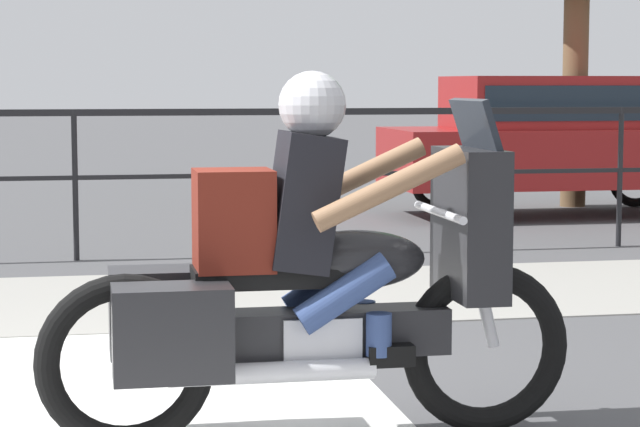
# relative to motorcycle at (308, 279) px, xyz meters

# --- Properties ---
(sidewalk_band) EXTENTS (44.00, 2.40, 0.01)m
(sidewalk_band) POSITION_rel_motorcycle_xyz_m (-1.00, 3.71, -0.71)
(sidewalk_band) COLOR #99968E
(sidewalk_band) RESTS_ON ground
(fence_railing) EXTENTS (36.00, 0.05, 1.33)m
(fence_railing) POSITION_rel_motorcycle_xyz_m (-1.00, 5.87, 0.33)
(fence_railing) COLOR black
(fence_railing) RESTS_ON ground
(motorcycle) EXTENTS (2.35, 0.76, 1.61)m
(motorcycle) POSITION_rel_motorcycle_xyz_m (0.00, 0.00, 0.00)
(motorcycle) COLOR black
(motorcycle) RESTS_ON ground
(parked_car) EXTENTS (4.14, 1.73, 1.64)m
(parked_car) POSITION_rel_motorcycle_xyz_m (4.54, 8.61, 0.22)
(parked_car) COLOR maroon
(parked_car) RESTS_ON ground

